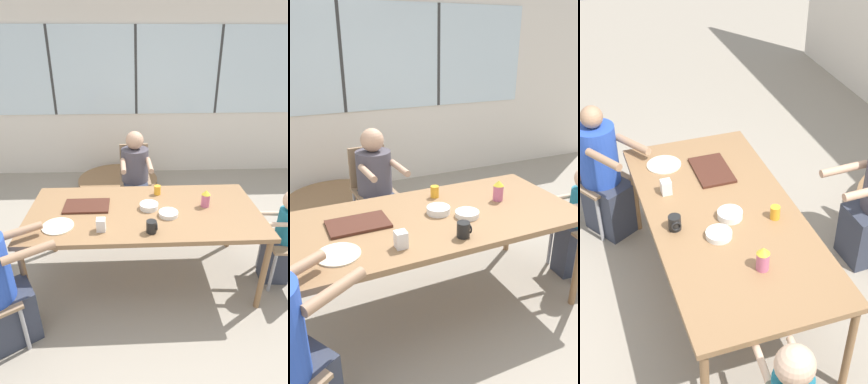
{
  "view_description": "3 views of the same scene",
  "coord_description": "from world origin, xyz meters",
  "views": [
    {
      "loc": [
        -0.11,
        -2.3,
        2.1
      ],
      "look_at": [
        0.0,
        0.0,
        0.94
      ],
      "focal_mm": 28.0,
      "sensor_mm": 36.0,
      "label": 1
    },
    {
      "loc": [
        -0.98,
        -2.13,
        1.91
      ],
      "look_at": [
        0.0,
        0.0,
        0.94
      ],
      "focal_mm": 35.0,
      "sensor_mm": 36.0,
      "label": 2
    },
    {
      "loc": [
        2.63,
        -0.89,
        2.92
      ],
      "look_at": [
        0.0,
        0.0,
        0.94
      ],
      "focal_mm": 50.0,
      "sensor_mm": 36.0,
      "label": 3
    }
  ],
  "objects": [
    {
      "name": "dining_table",
      "position": [
        0.0,
        0.0,
        0.71
      ],
      "size": [
        2.05,
        0.98,
        0.76
      ],
      "color": "olive",
      "rests_on": "ground_plane"
    },
    {
      "name": "juice_glass",
      "position": [
        0.14,
        0.3,
        0.8
      ],
      "size": [
        0.07,
        0.07,
        0.09
      ],
      "color": "gold",
      "rests_on": "dining_table"
    },
    {
      "name": "sippy_cup",
      "position": [
        0.56,
        0.05,
        0.84
      ],
      "size": [
        0.08,
        0.08,
        0.16
      ],
      "color": "#CC668C",
      "rests_on": "dining_table"
    },
    {
      "name": "plate_tortillas",
      "position": [
        -0.71,
        -0.23,
        0.76
      ],
      "size": [
        0.26,
        0.26,
        0.01
      ],
      "color": "beige",
      "rests_on": "dining_table"
    },
    {
      "name": "ground_plane",
      "position": [
        0.0,
        0.0,
        0.0
      ],
      "size": [
        16.0,
        16.0,
        0.0
      ],
      "primitive_type": "plane",
      "color": "gray"
    },
    {
      "name": "food_tray_dark",
      "position": [
        -0.52,
        0.08,
        0.77
      ],
      "size": [
        0.4,
        0.26,
        0.02
      ],
      "color": "#472319",
      "rests_on": "dining_table"
    },
    {
      "name": "person_toddler",
      "position": [
        1.28,
        -0.1,
        0.47
      ],
      "size": [
        0.4,
        0.24,
        0.97
      ],
      "rotation": [
        0.0,
        0.0,
        1.49
      ],
      "color": "#333847",
      "rests_on": "ground_plane"
    },
    {
      "name": "folded_table_stack",
      "position": [
        -0.31,
        1.98,
        0.09
      ],
      "size": [
        1.23,
        1.23,
        0.18
      ],
      "color": "olive",
      "rests_on": "ground_plane"
    },
    {
      "name": "coffee_mug",
      "position": [
        0.04,
        -0.34,
        0.81
      ],
      "size": [
        0.09,
        0.08,
        0.1
      ],
      "color": "black",
      "rests_on": "dining_table"
    },
    {
      "name": "bowl_white_shallow",
      "position": [
        0.05,
        0.03,
        0.78
      ],
      "size": [
        0.17,
        0.17,
        0.05
      ],
      "color": "white",
      "rests_on": "dining_table"
    },
    {
      "name": "bowl_cereal",
      "position": [
        0.21,
        -0.1,
        0.78
      ],
      "size": [
        0.17,
        0.17,
        0.04
      ],
      "color": "white",
      "rests_on": "dining_table"
    },
    {
      "name": "person_man_blue_shirt",
      "position": [
        -0.05,
        1.26,
        0.49
      ],
      "size": [
        0.39,
        0.67,
        1.11
      ],
      "rotation": [
        0.0,
        0.0,
        -3.1
      ],
      "color": "#333847",
      "rests_on": "ground_plane"
    },
    {
      "name": "wall_back_with_windows",
      "position": [
        0.0,
        2.72,
        1.42
      ],
      "size": [
        8.4,
        0.08,
        2.8
      ],
      "color": "silver",
      "rests_on": "ground_plane"
    },
    {
      "name": "chair_for_man_blue_shirt",
      "position": [
        -0.06,
        1.43,
        0.53
      ],
      "size": [
        0.42,
        0.42,
        0.88
      ],
      "rotation": [
        0.0,
        0.0,
        -3.1
      ],
      "color": "#937556",
      "rests_on": "ground_plane"
    },
    {
      "name": "milk_carton_small",
      "position": [
        -0.35,
        -0.3,
        0.81
      ],
      "size": [
        0.07,
        0.07,
        0.1
      ],
      "color": "silver",
      "rests_on": "dining_table"
    }
  ]
}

